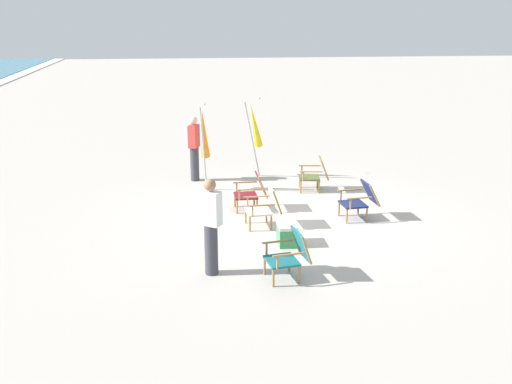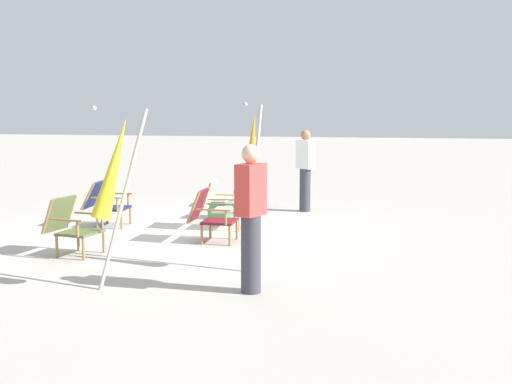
% 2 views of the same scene
% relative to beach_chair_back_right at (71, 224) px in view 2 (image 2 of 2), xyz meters
% --- Properties ---
extents(ground_plane, '(80.00, 80.00, 0.00)m').
position_rel_beach_chair_back_right_xyz_m(ground_plane, '(-1.78, 0.85, -0.43)').
color(ground_plane, '#B2AAA0').
extents(beach_chair_back_right, '(0.66, 0.76, 0.81)m').
position_rel_beach_chair_back_right_xyz_m(beach_chair_back_right, '(0.00, 0.00, 0.00)').
color(beach_chair_back_right, '#515B33').
rests_on(beach_chair_back_right, ground).
extents(beach_chair_mid_center, '(0.64, 0.73, 0.82)m').
position_rel_beach_chair_back_right_xyz_m(beach_chair_mid_center, '(-2.29, 1.47, 0.00)').
color(beach_chair_mid_center, beige).
rests_on(beach_chair_mid_center, ground).
extents(beach_chair_front_right, '(0.65, 0.80, 0.79)m').
position_rel_beach_chair_back_right_xyz_m(beach_chair_front_right, '(-2.03, -0.54, -0.01)').
color(beach_chair_front_right, '#19234C').
rests_on(beach_chair_front_right, ground).
extents(beach_chair_front_left, '(0.69, 0.76, 0.82)m').
position_rel_beach_chair_back_right_xyz_m(beach_chair_front_left, '(-4.71, 1.36, 0.00)').
color(beach_chair_front_left, '#196066').
rests_on(beach_chair_front_left, ground).
extents(beach_chair_back_left, '(0.61, 0.72, 0.81)m').
position_rel_beach_chair_back_right_xyz_m(beach_chair_back_left, '(-1.24, 1.63, -0.00)').
color(beach_chair_back_left, maroon).
rests_on(beach_chair_back_left, ground).
extents(umbrella_furled_orange, '(0.52, 0.33, 2.10)m').
position_rel_beach_chair_back_right_xyz_m(umbrella_furled_orange, '(0.21, 2.63, 0.94)').
color(umbrella_furled_orange, '#B7B2A8').
rests_on(umbrella_furled_orange, ground).
extents(umbrella_furled_yellow, '(0.61, 0.57, 2.04)m').
position_rel_beach_chair_back_right_xyz_m(umbrella_furled_yellow, '(1.31, 1.34, 0.91)').
color(umbrella_furled_yellow, '#B7B2A8').
rests_on(umbrella_furled_yellow, ground).
extents(person_near_chairs, '(0.39, 0.31, 1.63)m').
position_rel_beach_chair_back_right_xyz_m(person_near_chairs, '(1.17, 2.87, 0.41)').
color(person_near_chairs, '#383842').
rests_on(person_near_chairs, ground).
extents(person_by_waterline, '(0.35, 0.39, 1.63)m').
position_rel_beach_chair_back_right_xyz_m(person_by_waterline, '(-4.41, 2.62, 0.41)').
color(person_by_waterline, '#383842').
rests_on(person_by_waterline, ground).
extents(cooler_box, '(0.49, 0.35, 0.40)m').
position_rel_beach_chair_back_right_xyz_m(cooler_box, '(-3.27, 1.19, -0.23)').
color(cooler_box, '#338C4C').
rests_on(cooler_box, ground).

